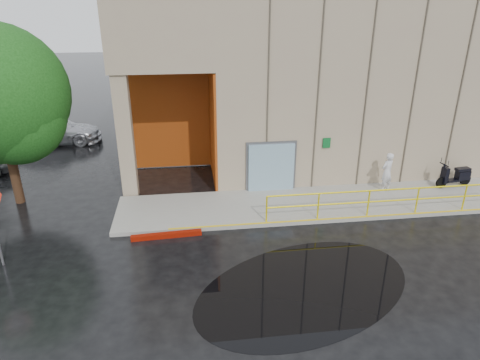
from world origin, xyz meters
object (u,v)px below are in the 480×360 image
Objects in this scene: car_c at (54,130)px; person at (387,172)px; scooter at (456,170)px; red_curb at (167,235)px; tree_near at (2,100)px.

person is at bearing -118.42° from car_c.
car_c reaches higher than scooter.
person is at bearing 15.61° from red_curb.
tree_near is at bearing -28.18° from person.
scooter is 0.25× the size of tree_near.
car_c is 0.74× the size of tree_near.
car_c is at bearing 95.60° from tree_near.
scooter is at bearing -114.27° from car_c.
scooter is 0.33× the size of car_c.
car_c is (-6.56, 11.40, 0.65)m from red_curb.
red_curb is 7.90m from tree_near.
tree_near reaches higher than person.
red_curb is (-12.08, -2.48, -0.81)m from scooter.
car_c is at bearing 147.07° from scooter.
tree_near is at bearing 169.30° from scooter.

